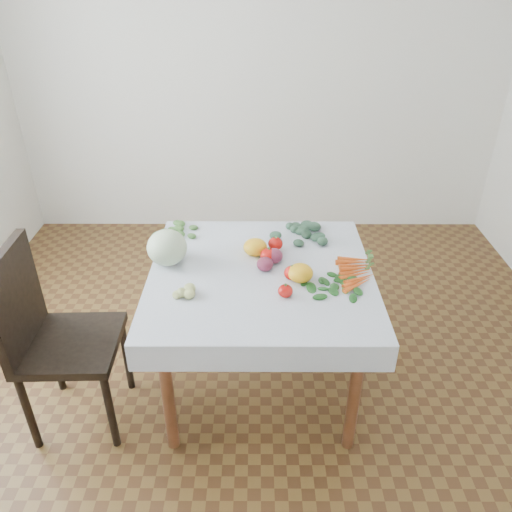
{
  "coord_description": "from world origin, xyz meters",
  "views": [
    {
      "loc": [
        -0.02,
        -2.12,
        2.12
      ],
      "look_at": [
        -0.02,
        0.05,
        0.82
      ],
      "focal_mm": 35.0,
      "sensor_mm": 36.0,
      "label": 1
    }
  ],
  "objects_px": {
    "chair": "(48,330)",
    "cabbage": "(167,247)",
    "carrot_bunch": "(357,272)",
    "heirloom_back": "(255,247)",
    "table": "(261,289)"
  },
  "relations": [
    {
      "from": "carrot_bunch",
      "to": "heirloom_back",
      "type": "bearing_deg",
      "value": 159.44
    },
    {
      "from": "chair",
      "to": "heirloom_back",
      "type": "relative_size",
      "value": 7.98
    },
    {
      "from": "heirloom_back",
      "to": "cabbage",
      "type": "bearing_deg",
      "value": -169.01
    },
    {
      "from": "chair",
      "to": "heirloom_back",
      "type": "height_order",
      "value": "chair"
    },
    {
      "from": "heirloom_back",
      "to": "carrot_bunch",
      "type": "distance_m",
      "value": 0.54
    },
    {
      "from": "chair",
      "to": "table",
      "type": "bearing_deg",
      "value": 13.72
    },
    {
      "from": "chair",
      "to": "heirloom_back",
      "type": "bearing_deg",
      "value": 23.04
    },
    {
      "from": "chair",
      "to": "cabbage",
      "type": "bearing_deg",
      "value": 31.66
    },
    {
      "from": "cabbage",
      "to": "heirloom_back",
      "type": "distance_m",
      "value": 0.46
    },
    {
      "from": "table",
      "to": "chair",
      "type": "distance_m",
      "value": 1.06
    },
    {
      "from": "carrot_bunch",
      "to": "table",
      "type": "bearing_deg",
      "value": 177.88
    },
    {
      "from": "chair",
      "to": "carrot_bunch",
      "type": "distance_m",
      "value": 1.53
    },
    {
      "from": "table",
      "to": "carrot_bunch",
      "type": "xyz_separation_m",
      "value": [
        0.48,
        -0.02,
        0.12
      ]
    },
    {
      "from": "chair",
      "to": "cabbage",
      "type": "relative_size",
      "value": 4.95
    },
    {
      "from": "carrot_bunch",
      "to": "cabbage",
      "type": "bearing_deg",
      "value": 173.85
    }
  ]
}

